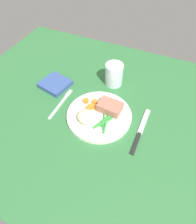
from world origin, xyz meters
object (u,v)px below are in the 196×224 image
object	(u,v)px
fork	(61,104)
napkin	(55,84)
meat_portion	(110,107)
water_glass	(114,76)
knife	(140,131)
dinner_plate	(98,115)

from	to	relation	value
fork	napkin	world-z (taller)	napkin
meat_portion	water_glass	xyz separation A→B (cm)	(-4.68, 15.83, 0.76)
meat_portion	fork	world-z (taller)	meat_portion
meat_portion	water_glass	size ratio (longest dim) A/B	0.90
knife	water_glass	distance (cm)	26.81
meat_portion	napkin	world-z (taller)	meat_portion
napkin	water_glass	bearing A→B (deg)	27.84
dinner_plate	water_glass	world-z (taller)	water_glass
dinner_plate	knife	bearing A→B (deg)	-1.01
knife	water_glass	xyz separation A→B (cm)	(-17.64, 19.83, 3.77)
meat_portion	napkin	distance (cm)	26.90
water_glass	knife	bearing A→B (deg)	-48.34
dinner_plate	fork	distance (cm)	15.81
dinner_plate	fork	world-z (taller)	dinner_plate
dinner_plate	water_glass	distance (cm)	19.86
napkin	dinner_plate	bearing A→B (deg)	-19.08
dinner_plate	meat_portion	size ratio (longest dim) A/B	2.79
fork	water_glass	bearing A→B (deg)	52.68
meat_portion	knife	bearing A→B (deg)	-17.14
meat_portion	dinner_plate	bearing A→B (deg)	-130.60
fork	knife	size ratio (longest dim) A/B	0.81
fork	napkin	size ratio (longest dim) A/B	1.50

